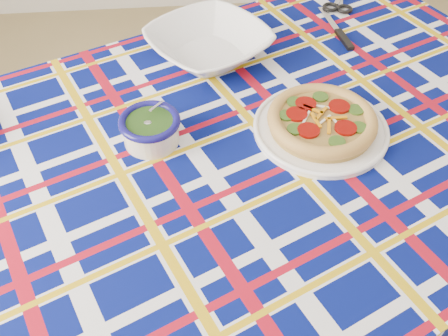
{
  "coord_description": "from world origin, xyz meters",
  "views": [
    {
      "loc": [
        -0.14,
        -0.87,
        1.54
      ],
      "look_at": [
        -0.08,
        -0.17,
        0.8
      ],
      "focal_mm": 40.0,
      "sensor_mm": 36.0,
      "label": 1
    }
  ],
  "objects_px": {
    "dining_table": "(234,173)",
    "main_focaccia_plate": "(322,121)",
    "pesto_bowl": "(150,127)",
    "serving_bowl": "(209,44)"
  },
  "relations": [
    {
      "from": "dining_table",
      "to": "main_focaccia_plate",
      "type": "height_order",
      "value": "main_focaccia_plate"
    },
    {
      "from": "dining_table",
      "to": "main_focaccia_plate",
      "type": "distance_m",
      "value": 0.23
    },
    {
      "from": "dining_table",
      "to": "main_focaccia_plate",
      "type": "xyz_separation_m",
      "value": [
        0.2,
        0.04,
        0.11
      ]
    },
    {
      "from": "dining_table",
      "to": "pesto_bowl",
      "type": "xyz_separation_m",
      "value": [
        -0.18,
        0.04,
        0.12
      ]
    },
    {
      "from": "main_focaccia_plate",
      "to": "pesto_bowl",
      "type": "relative_size",
      "value": 2.34
    },
    {
      "from": "main_focaccia_plate",
      "to": "serving_bowl",
      "type": "relative_size",
      "value": 1.04
    },
    {
      "from": "dining_table",
      "to": "pesto_bowl",
      "type": "height_order",
      "value": "pesto_bowl"
    },
    {
      "from": "pesto_bowl",
      "to": "dining_table",
      "type": "bearing_deg",
      "value": -12.79
    },
    {
      "from": "pesto_bowl",
      "to": "main_focaccia_plate",
      "type": "bearing_deg",
      "value": -0.24
    },
    {
      "from": "pesto_bowl",
      "to": "serving_bowl",
      "type": "bearing_deg",
      "value": 64.82
    }
  ]
}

